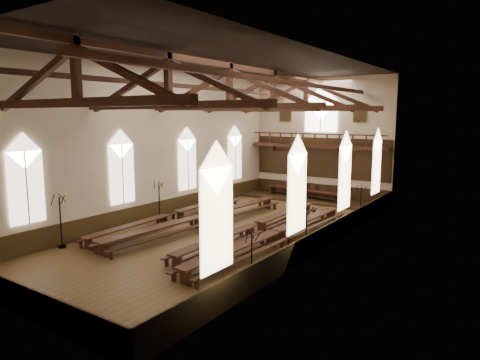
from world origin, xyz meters
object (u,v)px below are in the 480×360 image
object	(u,v)px
refectory_row_c	(256,226)
refectory_row_d	(276,234)
refectory_row_a	(172,215)
refectory_row_b	(202,218)
candelabrum_left_mid	(160,208)
candelabrum_right_mid	(306,239)
candelabrum_left_near	(61,231)
candelabrum_right_near	(252,270)
high_table	(308,191)
candelabrum_right_far	(360,210)
candelabrum_left_far	(225,193)
dais	(308,199)

from	to	relation	value
refectory_row_c	refectory_row_d	bearing A→B (deg)	-27.04
refectory_row_a	refectory_row_b	world-z (taller)	refectory_row_b
refectory_row_c	candelabrum_left_mid	distance (m)	7.21
refectory_row_a	candelabrum_right_mid	xyz separation A→B (m)	(9.93, -0.86, 0.26)
refectory_row_d	candelabrum_right_mid	world-z (taller)	candelabrum_right_mid
candelabrum_left_near	candelabrum_right_near	world-z (taller)	candelabrum_left_near
high_table	candelabrum_right_near	size ratio (longest dim) A/B	3.31
high_table	candelabrum_right_mid	bearing A→B (deg)	-65.10
high_table	candelabrum_right_mid	distance (m)	13.88
high_table	candelabrum_right_near	distance (m)	18.59
candelabrum_left_near	refectory_row_d	bearing A→B (deg)	37.02
candelabrum_right_mid	candelabrum_right_far	xyz separation A→B (m)	(0.00, 8.24, -0.03)
refectory_row_a	candelabrum_right_mid	world-z (taller)	candelabrum_right_mid
candelabrum_left_near	candelabrum_left_far	xyz separation A→B (m)	(-0.00, 14.54, -0.09)
high_table	candelabrum_right_near	bearing A→B (deg)	-71.67
high_table	candelabrum_left_near	distance (m)	19.62
high_table	refectory_row_a	bearing A→B (deg)	-109.18
candelabrum_right_near	high_table	bearing A→B (deg)	108.33
refectory_row_a	refectory_row_d	world-z (taller)	refectory_row_d
refectory_row_c	high_table	world-z (taller)	high_table
refectory_row_b	refectory_row_a	bearing A→B (deg)	-174.85
dais	high_table	size ratio (longest dim) A/B	1.47
refectory_row_c	candelabrum_left_far	size ratio (longest dim) A/B	5.47
candelabrum_right_near	candelabrum_left_mid	bearing A→B (deg)	151.81
refectory_row_b	refectory_row_c	distance (m)	3.68
refectory_row_a	dais	size ratio (longest dim) A/B	1.22
candelabrum_left_near	candelabrum_right_far	xyz separation A→B (m)	(11.10, 14.56, -0.15)
candelabrum_right_far	refectory_row_d	bearing A→B (deg)	-104.68
refectory_row_c	candelabrum_right_far	size ratio (longest dim) A/B	5.89
candelabrum_left_near	candelabrum_left_far	distance (m)	14.54
refectory_row_a	refectory_row_d	bearing A→B (deg)	-2.36
refectory_row_c	candelabrum_left_far	world-z (taller)	candelabrum_left_far
candelabrum_left_far	candelabrum_left_mid	bearing A→B (deg)	-90.00
refectory_row_a	high_table	size ratio (longest dim) A/B	1.79
candelabrum_left_near	candelabrum_left_mid	xyz separation A→B (m)	(-0.00, 7.21, -0.07)
refectory_row_a	refectory_row_d	xyz separation A→B (m)	(7.91, -0.33, 0.07)
refectory_row_c	candelabrum_right_mid	xyz separation A→B (m)	(3.92, -1.51, 0.23)
high_table	candelabrum_left_far	size ratio (longest dim) A/B	3.00
candelabrum_left_near	candelabrum_left_far	size ratio (longest dim) A/B	1.12
refectory_row_d	dais	distance (m)	12.66
refectory_row_b	candelabrum_right_near	size ratio (longest dim) A/B	6.39
refectory_row_d	candelabrum_left_mid	size ratio (longest dim) A/B	5.54
refectory_row_c	candelabrum_left_mid	size ratio (longest dim) A/B	5.32
candelabrum_left_mid	candelabrum_left_far	distance (m)	7.33
refectory_row_a	dais	xyz separation A→B (m)	(4.08, 11.73, -0.41)
dais	high_table	bearing A→B (deg)	180.00
refectory_row_d	candelabrum_right_near	size ratio (longest dim) A/B	6.28
candelabrum_right_near	candelabrum_right_far	bearing A→B (deg)	90.00
candelabrum_left_mid	refectory_row_a	bearing A→B (deg)	-1.89
dais	candelabrum_left_near	xyz separation A→B (m)	(-5.25, -18.90, 0.78)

